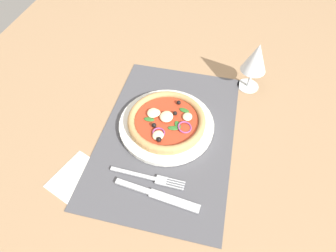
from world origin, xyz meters
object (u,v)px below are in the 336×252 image
at_px(knife, 158,195).
at_px(napkin, 78,179).
at_px(wine_glass, 256,59).
at_px(pizza, 167,120).
at_px(fork, 151,178).
at_px(plate, 167,125).

xyz_separation_m(knife, napkin, (0.00, -0.19, -0.00)).
distance_m(knife, wine_glass, 0.46).
relative_size(pizza, fork, 1.13).
xyz_separation_m(plate, pizza, (0.00, -0.00, 0.02)).
height_order(plate, fork, plate).
bearing_deg(pizza, knife, 7.49).
bearing_deg(wine_glass, napkin, -42.20).
bearing_deg(wine_glass, fork, -28.70).
distance_m(pizza, knife, 0.20).
xyz_separation_m(pizza, wine_glass, (-0.21, 0.20, 0.07)).
height_order(knife, wine_glass, wine_glass).
distance_m(knife, napkin, 0.19).
bearing_deg(pizza, plate, 175.26).
xyz_separation_m(plate, wine_glass, (-0.21, 0.20, 0.09)).
bearing_deg(plate, knife, 7.47).
xyz_separation_m(knife, wine_glass, (-0.41, 0.18, 0.09)).
height_order(fork, napkin, fork).
distance_m(pizza, fork, 0.16).
distance_m(fork, wine_glass, 0.43).
relative_size(knife, wine_glass, 1.35).
bearing_deg(fork, plate, 92.42).
xyz_separation_m(plate, napkin, (0.20, -0.17, -0.01)).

